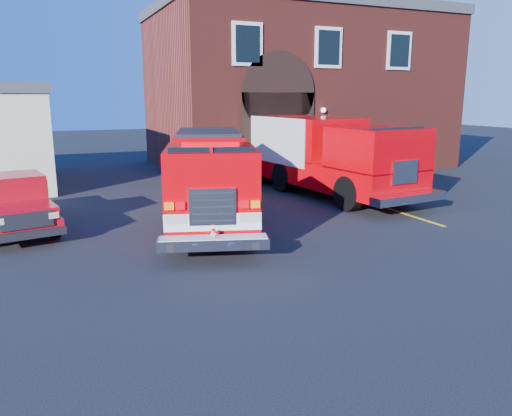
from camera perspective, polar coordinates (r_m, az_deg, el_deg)
name	(u,v)px	position (r m, az deg, el deg)	size (l,w,h in m)	color
ground	(238,248)	(12.95, -2.12, -4.55)	(100.00, 100.00, 0.00)	black
parking_stripe_near	(411,216)	(17.09, 17.33, -0.87)	(0.12, 3.00, 0.01)	yellow
parking_stripe_mid	(358,199)	(19.40, 11.60, 1.01)	(0.12, 3.00, 0.01)	yellow
parking_stripe_far	(318,186)	(21.87, 7.11, 2.47)	(0.12, 3.00, 0.01)	yellow
fire_station	(295,89)	(28.85, 4.53, 13.44)	(15.20, 10.20, 8.45)	maroon
fire_engine	(210,176)	(15.63, -5.29, 3.64)	(4.92, 9.07, 2.69)	black
pickup_truck	(12,203)	(16.19, -26.15, 0.50)	(2.69, 5.30, 1.66)	black
secondary_truck	(322,152)	(20.24, 7.57, 6.31)	(3.79, 9.49, 3.00)	black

